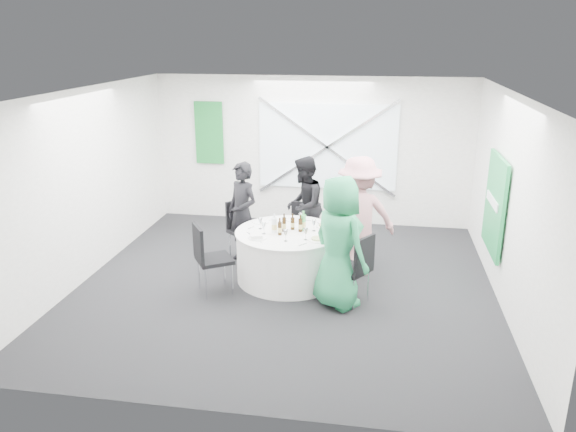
% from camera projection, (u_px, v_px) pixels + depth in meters
% --- Properties ---
extents(floor, '(6.00, 6.00, 0.00)m').
position_uv_depth(floor, '(286.00, 284.00, 8.29)').
color(floor, black).
rests_on(floor, ground).
extents(ceiling, '(6.00, 6.00, 0.00)m').
position_uv_depth(ceiling, '(286.00, 92.00, 7.42)').
color(ceiling, white).
rests_on(ceiling, wall_back).
extents(wall_back, '(6.00, 0.00, 6.00)m').
position_uv_depth(wall_back, '(312.00, 151.00, 10.67)').
color(wall_back, silver).
rests_on(wall_back, floor).
extents(wall_front, '(6.00, 0.00, 6.00)m').
position_uv_depth(wall_front, '(230.00, 283.00, 5.05)').
color(wall_front, silver).
rests_on(wall_front, floor).
extents(wall_left, '(0.00, 6.00, 6.00)m').
position_uv_depth(wall_left, '(87.00, 184.00, 8.32)').
color(wall_left, silver).
rests_on(wall_left, floor).
extents(wall_right, '(0.00, 6.00, 6.00)m').
position_uv_depth(wall_right, '(510.00, 203.00, 7.40)').
color(wall_right, silver).
rests_on(wall_right, floor).
extents(window_panel, '(2.60, 0.03, 1.60)m').
position_uv_depth(window_panel, '(327.00, 147.00, 10.56)').
color(window_panel, silver).
rests_on(window_panel, wall_back).
extents(window_brace_a, '(2.63, 0.05, 1.84)m').
position_uv_depth(window_brace_a, '(327.00, 147.00, 10.52)').
color(window_brace_a, silver).
rests_on(window_brace_a, window_panel).
extents(window_brace_b, '(2.63, 0.05, 1.84)m').
position_uv_depth(window_brace_b, '(327.00, 147.00, 10.52)').
color(window_brace_b, silver).
rests_on(window_brace_b, window_panel).
extents(green_banner, '(0.55, 0.04, 1.20)m').
position_uv_depth(green_banner, '(209.00, 133.00, 10.84)').
color(green_banner, '#156D2E').
rests_on(green_banner, wall_back).
extents(green_sign, '(0.05, 1.20, 1.40)m').
position_uv_depth(green_sign, '(495.00, 205.00, 8.03)').
color(green_sign, '#198E42').
rests_on(green_sign, wall_right).
extents(banquet_table, '(1.56, 1.56, 0.76)m').
position_uv_depth(banquet_table, '(288.00, 255.00, 8.36)').
color(banquet_table, white).
rests_on(banquet_table, floor).
extents(chair_back, '(0.41, 0.42, 0.87)m').
position_uv_depth(chair_back, '(301.00, 224.00, 9.34)').
color(chair_back, black).
rests_on(chair_back, floor).
extents(chair_back_left, '(0.61, 0.61, 0.95)m').
position_uv_depth(chair_back_left, '(241.00, 225.00, 9.17)').
color(chair_back_left, black).
rests_on(chair_back_left, floor).
extents(chair_back_right, '(0.60, 0.59, 0.95)m').
position_uv_depth(chair_back_right, '(351.00, 235.00, 8.72)').
color(chair_back_right, black).
rests_on(chair_back_right, floor).
extents(chair_front_right, '(0.63, 0.62, 1.00)m').
position_uv_depth(chair_front_right, '(356.00, 264.00, 7.52)').
color(chair_front_right, black).
rests_on(chair_front_right, floor).
extents(chair_front_left, '(0.65, 0.64, 1.03)m').
position_uv_depth(chair_front_left, '(208.00, 254.00, 7.83)').
color(chair_front_left, black).
rests_on(chair_front_left, floor).
extents(person_man_back_left, '(0.71, 0.66, 1.64)m').
position_uv_depth(person_man_back_left, '(243.00, 213.00, 8.91)').
color(person_man_back_left, black).
rests_on(person_man_back_left, floor).
extents(person_man_back, '(0.49, 0.83, 1.64)m').
position_uv_depth(person_man_back, '(304.00, 206.00, 9.28)').
color(person_man_back, black).
rests_on(person_man_back, floor).
extents(person_woman_pink, '(1.30, 0.94, 1.83)m').
position_uv_depth(person_woman_pink, '(358.00, 217.00, 8.41)').
color(person_woman_pink, '#CA8289').
rests_on(person_woman_pink, floor).
extents(person_woman_green, '(1.04, 1.02, 1.81)m').
position_uv_depth(person_woman_green, '(339.00, 243.00, 7.40)').
color(person_woman_green, '#268E57').
rests_on(person_woman_green, floor).
extents(plate_back, '(0.26, 0.26, 0.01)m').
position_uv_depth(plate_back, '(294.00, 220.00, 8.75)').
color(plate_back, white).
rests_on(plate_back, banquet_table).
extents(plate_back_left, '(0.26, 0.26, 0.01)m').
position_uv_depth(plate_back_left, '(261.00, 222.00, 8.65)').
color(plate_back_left, white).
rests_on(plate_back_left, banquet_table).
extents(plate_back_right, '(0.25, 0.25, 0.04)m').
position_uv_depth(plate_back_right, '(324.00, 226.00, 8.45)').
color(plate_back_right, white).
rests_on(plate_back_right, banquet_table).
extents(plate_front_right, '(0.27, 0.27, 0.04)m').
position_uv_depth(plate_front_right, '(317.00, 239.00, 7.89)').
color(plate_front_right, white).
rests_on(plate_front_right, banquet_table).
extents(plate_front_left, '(0.27, 0.27, 0.01)m').
position_uv_depth(plate_front_left, '(257.00, 238.00, 7.98)').
color(plate_front_left, white).
rests_on(plate_front_left, banquet_table).
extents(napkin, '(0.19, 0.16, 0.05)m').
position_uv_depth(napkin, '(256.00, 236.00, 7.93)').
color(napkin, white).
rests_on(napkin, plate_front_left).
extents(beer_bottle_a, '(0.06, 0.06, 0.27)m').
position_uv_depth(beer_bottle_a, '(284.00, 225.00, 8.22)').
color(beer_bottle_a, '#341F09').
rests_on(beer_bottle_a, banquet_table).
extents(beer_bottle_b, '(0.06, 0.06, 0.24)m').
position_uv_depth(beer_bottle_b, '(293.00, 224.00, 8.31)').
color(beer_bottle_b, '#341F09').
rests_on(beer_bottle_b, banquet_table).
extents(beer_bottle_c, '(0.06, 0.06, 0.25)m').
position_uv_depth(beer_bottle_c, '(300.00, 225.00, 8.22)').
color(beer_bottle_c, '#341F09').
rests_on(beer_bottle_c, banquet_table).
extents(beer_bottle_d, '(0.06, 0.06, 0.26)m').
position_uv_depth(beer_bottle_d, '(280.00, 228.00, 8.08)').
color(beer_bottle_d, '#341F09').
rests_on(beer_bottle_d, banquet_table).
extents(green_water_bottle, '(0.08, 0.08, 0.30)m').
position_uv_depth(green_water_bottle, '(303.00, 223.00, 8.26)').
color(green_water_bottle, green).
rests_on(green_water_bottle, banquet_table).
extents(clear_water_bottle, '(0.08, 0.08, 0.29)m').
position_uv_depth(clear_water_bottle, '(274.00, 225.00, 8.16)').
color(clear_water_bottle, white).
rests_on(clear_water_bottle, banquet_table).
extents(wine_glass_a, '(0.07, 0.07, 0.17)m').
position_uv_depth(wine_glass_a, '(286.00, 233.00, 7.83)').
color(wine_glass_a, white).
rests_on(wine_glass_a, banquet_table).
extents(wine_glass_b, '(0.07, 0.07, 0.17)m').
position_uv_depth(wine_glass_b, '(314.00, 223.00, 8.23)').
color(wine_glass_b, white).
rests_on(wine_glass_b, banquet_table).
extents(wine_glass_c, '(0.07, 0.07, 0.17)m').
position_uv_depth(wine_glass_c, '(260.00, 221.00, 8.32)').
color(wine_glass_c, white).
rests_on(wine_glass_c, banquet_table).
extents(wine_glass_d, '(0.07, 0.07, 0.17)m').
position_uv_depth(wine_glass_d, '(301.00, 216.00, 8.53)').
color(wine_glass_d, white).
rests_on(wine_glass_d, banquet_table).
extents(wine_glass_e, '(0.07, 0.07, 0.17)m').
position_uv_depth(wine_glass_e, '(264.00, 226.00, 8.11)').
color(wine_glass_e, white).
rests_on(wine_glass_e, banquet_table).
extents(wine_glass_f, '(0.07, 0.07, 0.17)m').
position_uv_depth(wine_glass_f, '(306.00, 231.00, 7.88)').
color(wine_glass_f, white).
rests_on(wine_glass_f, banquet_table).
extents(fork_a, '(0.10, 0.13, 0.01)m').
position_uv_depth(fork_a, '(249.00, 234.00, 8.15)').
color(fork_a, silver).
rests_on(fork_a, banquet_table).
extents(knife_a, '(0.10, 0.13, 0.01)m').
position_uv_depth(knife_a, '(260.00, 241.00, 7.85)').
color(knife_a, silver).
rests_on(knife_a, banquet_table).
extents(fork_b, '(0.11, 0.12, 0.01)m').
position_uv_depth(fork_b, '(303.00, 244.00, 7.73)').
color(fork_b, silver).
rests_on(fork_b, banquet_table).
extents(knife_b, '(0.12, 0.12, 0.01)m').
position_uv_depth(knife_b, '(320.00, 240.00, 7.91)').
color(knife_b, silver).
rests_on(knife_b, banquet_table).
extents(fork_c, '(0.09, 0.14, 0.01)m').
position_uv_depth(fork_c, '(327.00, 230.00, 8.30)').
color(fork_c, silver).
rests_on(fork_c, banquet_table).
extents(knife_c, '(0.08, 0.14, 0.01)m').
position_uv_depth(knife_c, '(319.00, 224.00, 8.55)').
color(knife_c, silver).
rests_on(knife_c, banquet_table).
extents(fork_d, '(0.09, 0.14, 0.01)m').
position_uv_depth(fork_d, '(269.00, 221.00, 8.71)').
color(fork_d, silver).
rests_on(fork_d, banquet_table).
extents(knife_d, '(0.08, 0.14, 0.01)m').
position_uv_depth(knife_d, '(251.00, 228.00, 8.40)').
color(knife_d, silver).
rests_on(knife_d, banquet_table).
extents(fork_e, '(0.15, 0.02, 0.01)m').
position_uv_depth(fork_e, '(306.00, 220.00, 8.72)').
color(fork_e, silver).
rests_on(fork_e, banquet_table).
extents(knife_e, '(0.15, 0.02, 0.01)m').
position_uv_depth(knife_e, '(281.00, 219.00, 8.78)').
color(knife_e, silver).
rests_on(knife_e, banquet_table).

